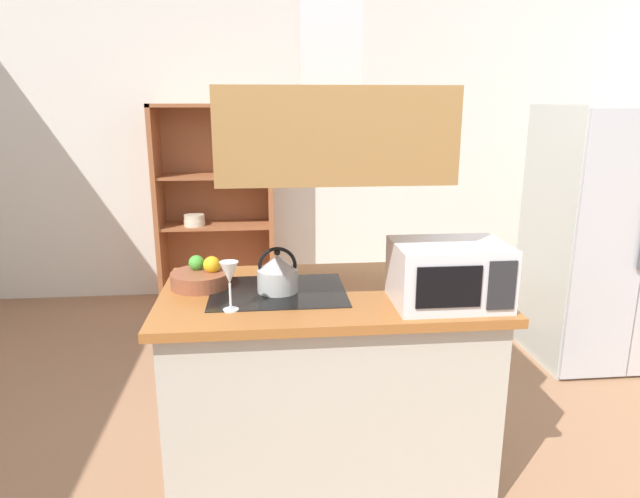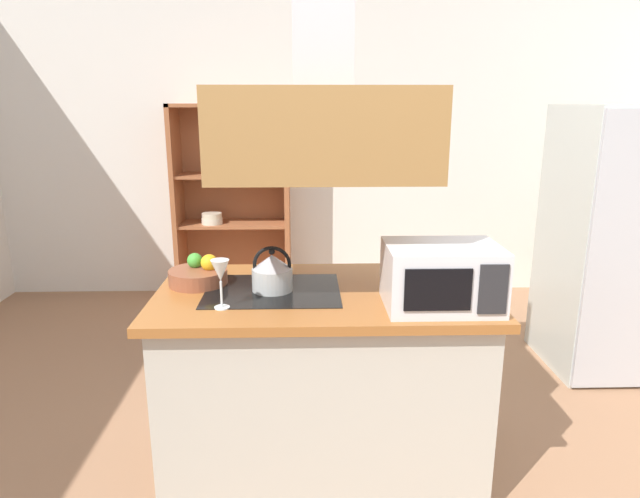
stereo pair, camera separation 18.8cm
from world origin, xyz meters
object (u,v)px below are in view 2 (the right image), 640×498
cutting_board (431,277)px  wine_glass_on_counter (220,273)px  refrigerator (628,241)px  microwave (442,276)px  kettle (272,272)px  fruit_bowl (199,275)px  dish_cabinet (234,215)px

cutting_board → wine_glass_on_counter: 1.03m
refrigerator → wine_glass_on_counter: bearing=-152.5°
refrigerator → wine_glass_on_counter: (-2.42, -1.26, 0.20)m
microwave → wine_glass_on_counter: microwave is taller
refrigerator → kettle: refrigerator is taller
wine_glass_on_counter → fruit_bowl: size_ratio=0.76×
dish_cabinet → wine_glass_on_counter: (0.29, -2.70, 0.30)m
dish_cabinet → fruit_bowl: bearing=-86.7°
cutting_board → wine_glass_on_counter: size_ratio=1.65×
cutting_board → fruit_bowl: 1.10m
dish_cabinet → wine_glass_on_counter: dish_cabinet is taller
dish_cabinet → microwave: (1.19, -2.70, 0.27)m
dish_cabinet → wine_glass_on_counter: 2.73m
kettle → microwave: bearing=-17.1°
kettle → fruit_bowl: bearing=162.7°
dish_cabinet → wine_glass_on_counter: size_ratio=8.31×
refrigerator → dish_cabinet: bearing=152.0°
refrigerator → kettle: 2.47m
kettle → microwave: 0.74m
kettle → cutting_board: bearing=11.5°
dish_cabinet → wine_glass_on_counter: bearing=-83.9°
microwave → wine_glass_on_counter: 0.90m
dish_cabinet → cutting_board: bearing=-62.1°
microwave → fruit_bowl: 1.10m
dish_cabinet → kettle: (0.48, -2.49, 0.23)m
cutting_board → fruit_bowl: fruit_bowl is taller
refrigerator → fruit_bowl: refrigerator is taller
wine_glass_on_counter → dish_cabinet: bearing=96.1°
refrigerator → microwave: refrigerator is taller
refrigerator → dish_cabinet: (-2.71, 1.44, -0.10)m
wine_glass_on_counter → cutting_board: bearing=21.2°
cutting_board → fruit_bowl: bearing=-177.6°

